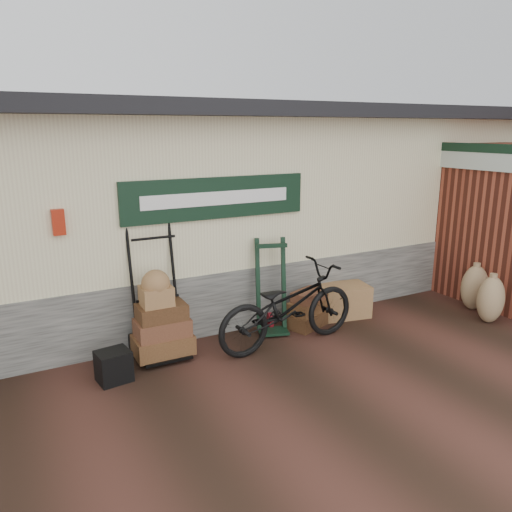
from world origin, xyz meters
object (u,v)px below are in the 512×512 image
at_px(wicker_hamper, 343,301).
at_px(bicycle, 288,302).
at_px(suitcase_stack, 307,309).
at_px(black_trunk, 114,366).
at_px(green_barrow, 272,286).
at_px(porter_trolley, 156,289).

bearing_deg(wicker_hamper, bicycle, -158.75).
height_order(suitcase_stack, wicker_hamper, suitcase_stack).
relative_size(wicker_hamper, black_trunk, 2.07).
height_order(green_barrow, wicker_hamper, green_barrow).
bearing_deg(black_trunk, bicycle, -2.63).
bearing_deg(green_barrow, wicker_hamper, 17.08).
height_order(black_trunk, bicycle, bicycle).
bearing_deg(porter_trolley, bicycle, -19.03).
bearing_deg(porter_trolley, wicker_hamper, -0.46).
distance_m(porter_trolley, suitcase_stack, 2.30).
bearing_deg(bicycle, porter_trolley, 66.94).
bearing_deg(black_trunk, suitcase_stack, 6.33).
relative_size(green_barrow, wicker_hamper, 1.78).
xyz_separation_m(porter_trolley, green_barrow, (1.66, -0.05, -0.20)).
distance_m(wicker_hamper, bicycle, 1.48).
distance_m(green_barrow, suitcase_stack, 0.69).
distance_m(suitcase_stack, wicker_hamper, 0.74).
relative_size(suitcase_stack, black_trunk, 1.69).
height_order(green_barrow, bicycle, green_barrow).
distance_m(wicker_hamper, black_trunk, 3.65).
xyz_separation_m(wicker_hamper, bicycle, (-1.33, -0.52, 0.37)).
bearing_deg(suitcase_stack, bicycle, -144.60).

